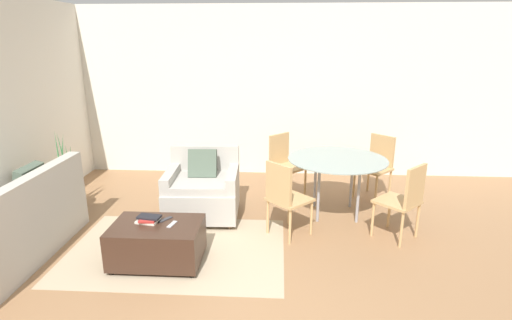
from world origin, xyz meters
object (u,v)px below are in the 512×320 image
object	(u,v)px
ottoman	(157,242)
potted_plant	(70,192)
couch	(4,236)
dining_chair_near_right	(405,197)
dining_table	(337,164)
armchair	(203,190)
tv_remote_secondary	(165,219)
tv_remote_primary	(172,224)
dining_chair_near_left	(285,195)
dining_chair_far_right	(377,162)
dining_chair_far_left	(284,161)
book_stack	(148,219)

from	to	relation	value
ottoman	potted_plant	distance (m)	2.04
couch	dining_chair_near_right	distance (m)	4.24
dining_table	armchair	bearing A→B (deg)	-174.77
ottoman	tv_remote_secondary	world-z (taller)	tv_remote_secondary
tv_remote_primary	dining_table	xyz separation A→B (m)	(1.80, 1.32, 0.26)
armchair	dining_chair_near_right	distance (m)	2.44
ottoman	dining_chair_near_left	distance (m)	1.48
armchair	dining_table	distance (m)	1.75
dining_chair_near_left	dining_table	bearing A→B (deg)	45.00
armchair	dining_table	xyz separation A→B (m)	(1.71, 0.16, 0.33)
couch	armchair	size ratio (longest dim) A/B	2.17
dining_chair_far_right	dining_chair_far_left	bearing A→B (deg)	180.00
ottoman	armchair	bearing A→B (deg)	77.94
tv_remote_primary	dining_chair_near_right	bearing A→B (deg)	14.74
potted_plant	dining_chair_near_left	world-z (taller)	potted_plant
potted_plant	dining_chair_far_right	xyz separation A→B (m)	(4.21, 0.72, 0.28)
armchair	book_stack	world-z (taller)	armchair
couch	dining_chair_far_right	size ratio (longest dim) A/B	2.25
tv_remote_primary	dining_chair_far_right	size ratio (longest dim) A/B	0.17
dining_chair_near_left	dining_chair_far_left	distance (m)	1.34
armchair	dining_chair_near_left	world-z (taller)	dining_chair_near_left
ottoman	dining_table	world-z (taller)	dining_table
tv_remote_secondary	dining_chair_near_left	bearing A→B (deg)	23.86
couch	tv_remote_primary	distance (m)	1.70
potted_plant	tv_remote_primary	bearing A→B (deg)	-36.05
potted_plant	dining_chair_near_right	bearing A→B (deg)	-8.38
dining_chair_far_right	dining_table	bearing A→B (deg)	-135.00
ottoman	dining_chair_far_right	bearing A→B (deg)	37.19
tv_remote_primary	dining_chair_near_left	xyz separation A→B (m)	(1.13, 0.65, 0.09)
dining_chair_near_left	dining_chair_far_left	xyz separation A→B (m)	(0.00, 1.34, 0.00)
couch	dining_chair_far_left	xyz separation A→B (m)	(2.82, 2.11, 0.20)
book_stack	armchair	bearing A→B (deg)	72.81
dining_chair_far_right	book_stack	bearing A→B (deg)	-144.58
dining_chair_far_left	dining_chair_far_right	bearing A→B (deg)	0.00
dining_chair_near_right	dining_chair_far_right	size ratio (longest dim) A/B	1.00
ottoman	dining_table	size ratio (longest dim) A/B	0.71
couch	dining_table	distance (m)	3.79
couch	armchair	bearing A→B (deg)	35.74
ottoman	potted_plant	size ratio (longest dim) A/B	0.82
book_stack	dining_chair_far_right	world-z (taller)	dining_chair_far_right
tv_remote_primary	potted_plant	world-z (taller)	potted_plant
dining_table	dining_chair_near_left	size ratio (longest dim) A/B	1.39
book_stack	dining_chair_far_left	distance (m)	2.38
book_stack	dining_chair_near_right	size ratio (longest dim) A/B	0.29
tv_remote_primary	dining_chair_far_left	bearing A→B (deg)	60.41
tv_remote_secondary	dining_chair_near_left	world-z (taller)	dining_chair_near_left
tv_remote_primary	dining_chair_far_right	distance (m)	3.17
armchair	dining_chair_near_right	world-z (taller)	dining_chair_near_right
couch	dining_chair_far_right	world-z (taller)	couch
dining_chair_far_right	dining_chair_near_right	bearing A→B (deg)	-90.00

